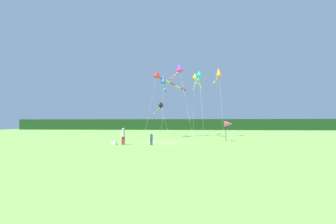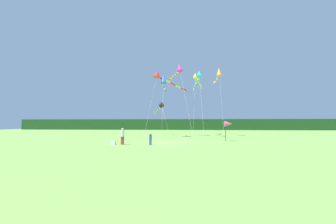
# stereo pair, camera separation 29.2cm
# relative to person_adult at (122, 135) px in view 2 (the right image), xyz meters

# --- Properties ---
(ground_plane) EXTENTS (120.00, 120.00, 0.00)m
(ground_plane) POSITION_rel_person_adult_xyz_m (3.77, 3.13, -0.93)
(ground_plane) COLOR #6B9E42
(distant_treeline) EXTENTS (108.00, 2.60, 3.48)m
(distant_treeline) POSITION_rel_person_adult_xyz_m (3.77, 48.13, 0.81)
(distant_treeline) COLOR #193D19
(distant_treeline) RESTS_ON ground
(person_adult) EXTENTS (0.37, 0.37, 1.67)m
(person_adult) POSITION_rel_person_adult_xyz_m (0.00, 0.00, 0.00)
(person_adult) COLOR #B23338
(person_adult) RESTS_ON ground
(person_child) EXTENTS (0.26, 0.26, 1.20)m
(person_child) POSITION_rel_person_adult_xyz_m (2.87, -0.19, -0.26)
(person_child) COLOR #334C8C
(person_child) RESTS_ON ground
(cooler_box) EXTENTS (0.49, 0.38, 0.32)m
(cooler_box) POSITION_rel_person_adult_xyz_m (-0.97, 0.02, -0.77)
(cooler_box) COLOR silver
(cooler_box) RESTS_ON ground
(banner_flag_pole) EXTENTS (0.90, 0.70, 2.52)m
(banner_flag_pole) POSITION_rel_person_adult_xyz_m (11.35, 4.78, 1.12)
(banner_flag_pole) COLOR black
(banner_flag_pole) RESTS_ON ground
(kite_yellow) EXTENTS (2.07, 8.20, 11.26)m
(kite_yellow) POSITION_rel_person_adult_xyz_m (8.17, 17.18, 9.43)
(kite_yellow) COLOR #B2B2B2
(kite_yellow) RESTS_ON ground
(kite_blue) EXTENTS (0.82, 6.09, 9.61)m
(kite_blue) POSITION_rel_person_adult_xyz_m (2.97, 10.63, 7.76)
(kite_blue) COLOR #B2B2B2
(kite_blue) RESTS_ON ground
(kite_orange) EXTENTS (1.02, 6.30, 11.21)m
(kite_orange) POSITION_rel_person_adult_xyz_m (11.62, 13.66, 9.37)
(kite_orange) COLOR #B2B2B2
(kite_orange) RESTS_ON ground
(kite_magenta) EXTENTS (4.09, 7.20, 12.07)m
(kite_magenta) POSITION_rel_person_adult_xyz_m (5.16, 13.63, 10.22)
(kite_magenta) COLOR #B2B2B2
(kite_magenta) RESTS_ON ground
(kite_red) EXTENTS (5.96, 6.73, 10.01)m
(kite_red) POSITION_rel_person_adult_xyz_m (2.53, 10.27, 8.25)
(kite_red) COLOR #B2B2B2
(kite_red) RESTS_ON ground
(kite_cyan) EXTENTS (1.32, 8.89, 10.47)m
(kite_cyan) POSITION_rel_person_adult_xyz_m (8.28, 12.09, 8.64)
(kite_cyan) COLOR #B2B2B2
(kite_cyan) RESTS_ON ground
(kite_black) EXTENTS (3.62, 6.58, 6.16)m
(kite_black) POSITION_rel_person_adult_xyz_m (1.56, 18.38, 4.43)
(kite_black) COLOR #B2B2B2
(kite_black) RESTS_ON ground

